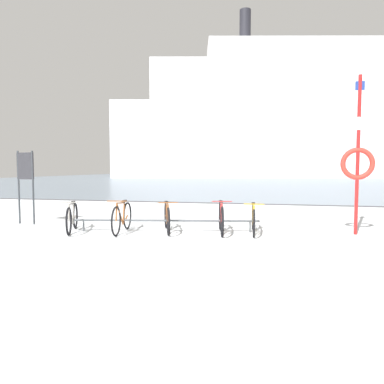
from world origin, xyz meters
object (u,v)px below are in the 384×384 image
(bicycle_1, at_px, (122,217))
(bicycle_2, at_px, (167,217))
(bicycle_0, at_px, (72,218))
(bicycle_3, at_px, (221,218))
(bicycle_4, at_px, (253,219))
(info_sign, at_px, (25,174))
(ferry_ship, at_px, (296,122))
(rescue_post, at_px, (358,160))

(bicycle_1, height_order, bicycle_2, bicycle_1)
(bicycle_0, distance_m, bicycle_3, 3.68)
(bicycle_2, xyz_separation_m, bicycle_4, (2.11, 0.25, -0.00))
(bicycle_3, xyz_separation_m, info_sign, (-5.57, 0.22, 1.03))
(bicycle_1, xyz_separation_m, bicycle_4, (3.15, 0.61, -0.02))
(bicycle_0, height_order, bicycle_1, bicycle_1)
(bicycle_4, distance_m, ferry_ship, 53.01)
(bicycle_1, bearing_deg, bicycle_2, 19.29)
(ferry_ship, bearing_deg, bicycle_4, -94.61)
(ferry_ship, bearing_deg, info_sign, -101.43)
(bicycle_3, xyz_separation_m, bicycle_4, (0.76, 0.17, -0.02))
(bicycle_0, distance_m, bicycle_1, 1.26)
(info_sign, bearing_deg, bicycle_2, -4.03)
(bicycle_0, height_order, bicycle_2, bicycle_0)
(ferry_ship, bearing_deg, bicycle_2, -96.87)
(bicycle_3, height_order, info_sign, info_sign)
(bicycle_0, relative_size, info_sign, 0.76)
(bicycle_1, height_order, ferry_ship, ferry_ship)
(bicycle_2, bearing_deg, bicycle_3, 3.50)
(bicycle_1, height_order, info_sign, info_sign)
(bicycle_2, xyz_separation_m, info_sign, (-4.22, 0.30, 1.05))
(bicycle_4, bearing_deg, bicycle_0, -169.77)
(bicycle_2, height_order, ferry_ship, ferry_ship)
(bicycle_2, height_order, bicycle_4, bicycle_2)
(bicycle_0, distance_m, info_sign, 2.36)
(bicycle_1, bearing_deg, rescue_post, 10.01)
(bicycle_3, height_order, rescue_post, rescue_post)
(rescue_post, height_order, ferry_ship, ferry_ship)
(bicycle_3, relative_size, info_sign, 0.80)
(bicycle_2, relative_size, bicycle_3, 1.01)
(rescue_post, relative_size, ferry_ship, 0.06)
(bicycle_1, distance_m, ferry_ship, 53.95)
(info_sign, bearing_deg, bicycle_1, -11.74)
(bicycle_0, distance_m, rescue_post, 7.02)
(bicycle_4, bearing_deg, info_sign, 179.56)
(rescue_post, bearing_deg, bicycle_0, -170.31)
(bicycle_2, height_order, info_sign, info_sign)
(info_sign, height_order, ferry_ship, ferry_ship)
(info_sign, relative_size, rescue_post, 0.55)
(bicycle_0, relative_size, bicycle_2, 0.94)
(bicycle_0, xyz_separation_m, bicycle_4, (4.39, 0.79, -0.01))
(bicycle_4, height_order, ferry_ship, ferry_ship)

